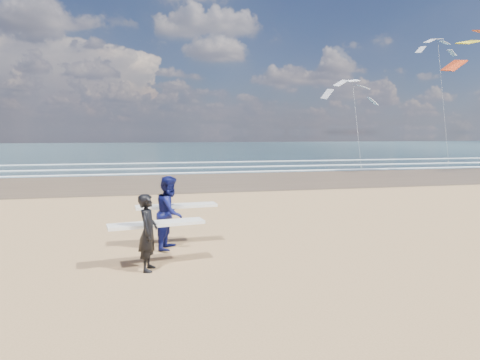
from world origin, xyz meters
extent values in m
cube|color=brown|center=(20.00, 18.00, 0.01)|extent=(220.00, 12.00, 0.01)
cube|color=#1A323A|center=(20.00, 72.00, 0.01)|extent=(220.00, 100.00, 0.02)
cube|color=white|center=(20.00, 22.80, 0.05)|extent=(220.00, 0.50, 0.05)
cube|color=white|center=(20.00, 27.50, 0.05)|extent=(220.00, 0.50, 0.05)
cube|color=white|center=(20.00, 34.00, 0.05)|extent=(220.00, 0.50, 0.05)
imported|color=black|center=(0.52, 0.20, 0.87)|extent=(0.53, 0.70, 1.73)
cube|color=white|center=(0.72, 0.55, 0.98)|extent=(2.25, 0.85, 0.07)
imported|color=#0D114A|center=(1.11, 1.94, 0.97)|extent=(1.02, 1.14, 1.95)
cube|color=white|center=(1.31, 2.29, 1.08)|extent=(2.23, 0.67, 0.07)
cube|color=slate|center=(19.00, 24.52, 0.05)|extent=(0.12, 0.12, 0.10)
cube|color=slate|center=(31.00, 28.54, 0.05)|extent=(0.12, 0.12, 0.10)
camera|label=1|loc=(0.46, -9.36, 3.09)|focal=32.00mm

